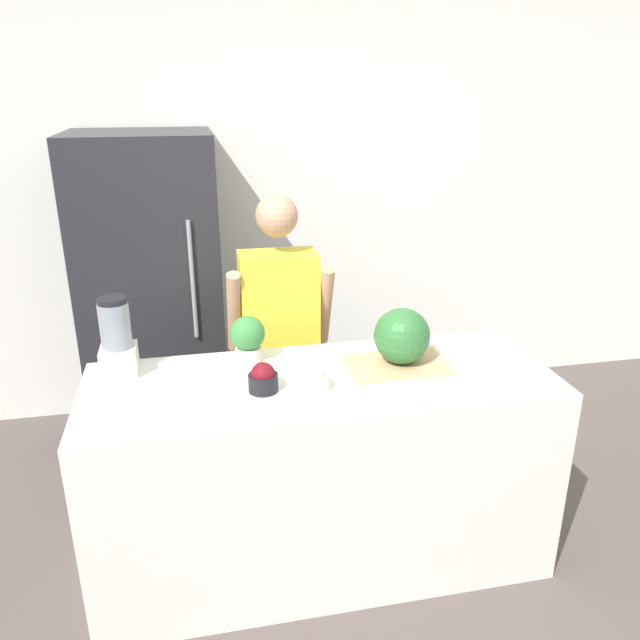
% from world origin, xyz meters
% --- Properties ---
extents(ground_plane, '(14.00, 14.00, 0.00)m').
position_xyz_m(ground_plane, '(0.00, 0.00, 0.00)').
color(ground_plane, '#564C47').
extents(wall_back, '(8.00, 0.06, 2.60)m').
position_xyz_m(wall_back, '(0.00, 2.05, 1.30)').
color(wall_back, white).
rests_on(wall_back, ground_plane).
extents(counter_island, '(1.98, 0.72, 0.93)m').
position_xyz_m(counter_island, '(0.00, 0.36, 0.46)').
color(counter_island, white).
rests_on(counter_island, ground_plane).
extents(refrigerator, '(0.78, 0.73, 1.85)m').
position_xyz_m(refrigerator, '(-0.74, 1.66, 0.92)').
color(refrigerator, '#232328').
rests_on(refrigerator, ground_plane).
extents(person, '(0.53, 0.26, 1.60)m').
position_xyz_m(person, '(-0.09, 1.00, 0.82)').
color(person, '#4C608C').
rests_on(person, ground_plane).
extents(cutting_board, '(0.44, 0.29, 0.01)m').
position_xyz_m(cutting_board, '(0.35, 0.41, 0.93)').
color(cutting_board, tan).
rests_on(cutting_board, counter_island).
extents(watermelon, '(0.25, 0.25, 0.25)m').
position_xyz_m(watermelon, '(0.37, 0.43, 1.06)').
color(watermelon, '#2D6B33').
rests_on(watermelon, cutting_board).
extents(bowl_cherries, '(0.12, 0.12, 0.12)m').
position_xyz_m(bowl_cherries, '(-0.25, 0.30, 0.98)').
color(bowl_cherries, black).
rests_on(bowl_cherries, counter_island).
extents(bowl_cream, '(0.13, 0.13, 0.11)m').
position_xyz_m(bowl_cream, '(-0.06, 0.27, 0.97)').
color(bowl_cream, white).
rests_on(bowl_cream, counter_island).
extents(blender, '(0.15, 0.15, 0.34)m').
position_xyz_m(blender, '(-0.83, 0.59, 1.08)').
color(blender, silver).
rests_on(blender, counter_island).
extents(potted_plant, '(0.15, 0.15, 0.21)m').
position_xyz_m(potted_plant, '(-0.28, 0.60, 1.04)').
color(potted_plant, beige).
rests_on(potted_plant, counter_island).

